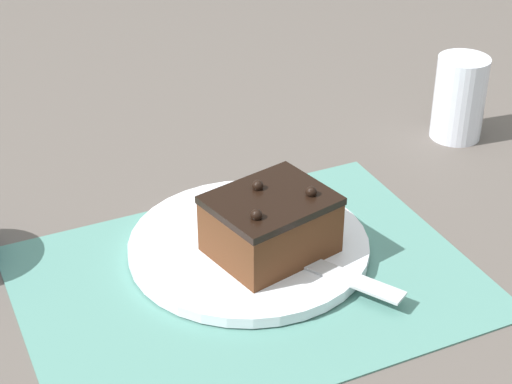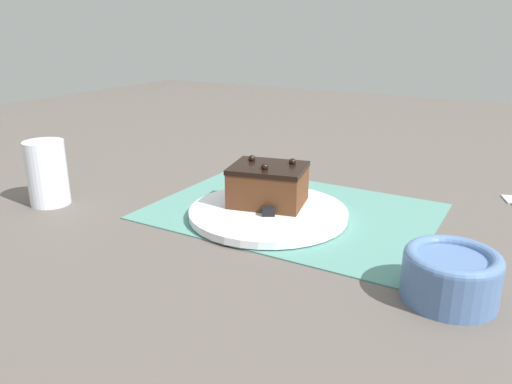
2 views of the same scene
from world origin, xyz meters
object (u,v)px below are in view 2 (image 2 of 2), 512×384
Objects in this scene: chocolate_cake at (268,184)px; drinking_glass at (47,173)px; serving_knife at (267,199)px; small_bowl at (451,274)px; cake_plate at (268,213)px.

chocolate_cake is 1.23× the size of drinking_glass.
serving_knife is 1.79× the size of small_bowl.
drinking_glass is at bearing -160.17° from cake_plate.
cake_plate is 0.05m from chocolate_cake.
chocolate_cake is at bearing 23.97° from drinking_glass.
drinking_glass is 0.67m from small_bowl.
chocolate_cake reaches higher than cake_plate.
small_bowl is at bearing -55.48° from serving_knife.
drinking_glass is 1.04× the size of small_bowl.
cake_plate is 2.37× the size of small_bowl.
serving_knife is (-0.02, 0.03, 0.01)m from cake_plate.
small_bowl is at bearing 1.43° from drinking_glass.
drinking_glass reaches higher than cake_plate.
chocolate_cake is 0.35m from small_bowl.
chocolate_cake reaches higher than small_bowl.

